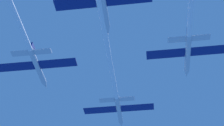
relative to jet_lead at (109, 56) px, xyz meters
name	(u,v)px	position (x,y,z in m)	size (l,w,h in m)	color
jet_lead	(109,56)	(0.00, 0.00, 0.00)	(16.74, 61.73, 2.77)	silver
jet_left_wing	(10,2)	(-15.28, -14.85, 0.58)	(16.74, 57.18, 2.77)	silver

